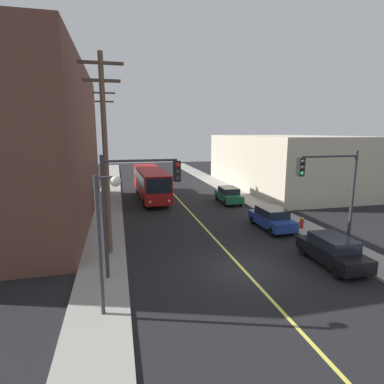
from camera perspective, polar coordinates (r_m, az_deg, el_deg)
ground_plane at (r=17.29m, az=9.28°, el=-13.74°), size 120.00×120.00×0.00m
sidewalk_left at (r=25.47m, az=-15.26°, el=-5.66°), size 2.50×90.00×0.15m
sidewalk_right at (r=28.81m, az=14.98°, el=-3.72°), size 2.50×90.00×0.15m
lane_stripe_center at (r=30.94m, az=-1.46°, el=-2.48°), size 0.16×60.00×0.01m
building_left_brick at (r=28.19m, az=-28.64°, el=7.66°), size 10.00×22.54×12.44m
building_right_warehouse at (r=42.34m, az=15.99°, el=5.33°), size 12.00×23.14×6.70m
city_bus at (r=34.40m, az=-7.62°, el=1.87°), size 2.91×12.22×3.20m
parked_car_black at (r=18.88m, az=24.31°, el=-9.69°), size 1.90×4.44×1.62m
parked_car_blue at (r=24.11m, az=14.35°, el=-4.65°), size 1.92×4.45×1.62m
parked_car_green at (r=32.19m, az=6.71°, el=-0.50°), size 1.97×4.47×1.62m
utility_pole_near at (r=18.21m, az=-15.62°, el=7.75°), size 2.40×0.28×11.24m
utility_pole_mid at (r=36.11m, az=-15.44°, el=9.56°), size 2.40×0.28×11.75m
traffic_signal_left_corner at (r=15.10m, az=-10.05°, el=-0.21°), size 3.75×0.48×6.00m
traffic_signal_right_corner at (r=19.24m, az=24.04°, el=1.39°), size 3.75×0.48×6.00m
street_lamp_left at (r=12.15m, az=-15.73°, el=-5.91°), size 0.98×0.40×5.50m
fire_hydrant at (r=24.57m, az=19.44°, el=-5.28°), size 0.44×0.26×0.84m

